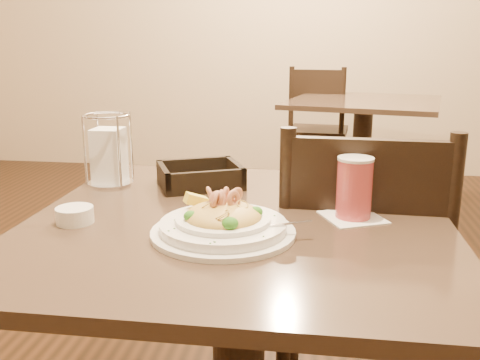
# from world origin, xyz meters

# --- Properties ---
(main_table) EXTENTS (0.90, 0.90, 0.75)m
(main_table) POSITION_xyz_m (0.00, 0.00, 0.51)
(main_table) COLOR black
(main_table) RESTS_ON ground
(background_table) EXTENTS (1.08, 1.08, 0.75)m
(background_table) POSITION_xyz_m (0.46, 2.37, 0.51)
(background_table) COLOR black
(background_table) RESTS_ON ground
(dining_chair_near) EXTENTS (0.44, 0.44, 0.93)m
(dining_chair_near) POSITION_xyz_m (0.28, 0.22, 0.50)
(dining_chair_near) COLOR black
(dining_chair_near) RESTS_ON ground
(dining_chair_far) EXTENTS (0.46, 0.46, 0.93)m
(dining_chair_far) POSITION_xyz_m (0.17, 2.86, 0.50)
(dining_chair_far) COLOR black
(dining_chair_far) RESTS_ON ground
(pasta_bowl) EXTENTS (0.32, 0.29, 0.09)m
(pasta_bowl) POSITION_xyz_m (-0.02, -0.11, 0.77)
(pasta_bowl) COLOR white
(pasta_bowl) RESTS_ON main_table
(drink_glass) EXTENTS (0.16, 0.16, 0.13)m
(drink_glass) POSITION_xyz_m (0.24, 0.04, 0.81)
(drink_glass) COLOR white
(drink_glass) RESTS_ON main_table
(bread_basket) EXTENTS (0.26, 0.24, 0.06)m
(bread_basket) POSITION_xyz_m (-0.14, 0.25, 0.77)
(bread_basket) COLOR black
(bread_basket) RESTS_ON main_table
(napkin_caddy) EXTENTS (0.12, 0.12, 0.19)m
(napkin_caddy) POSITION_xyz_m (-0.38, 0.23, 0.83)
(napkin_caddy) COLOR silver
(napkin_caddy) RESTS_ON main_table
(side_plate) EXTENTS (0.20, 0.20, 0.01)m
(side_plate) POSITION_xyz_m (0.21, 0.22, 0.75)
(side_plate) COLOR white
(side_plate) RESTS_ON main_table
(butter_ramekin) EXTENTS (0.09, 0.09, 0.03)m
(butter_ramekin) POSITION_xyz_m (-0.34, -0.08, 0.76)
(butter_ramekin) COLOR white
(butter_ramekin) RESTS_ON main_table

